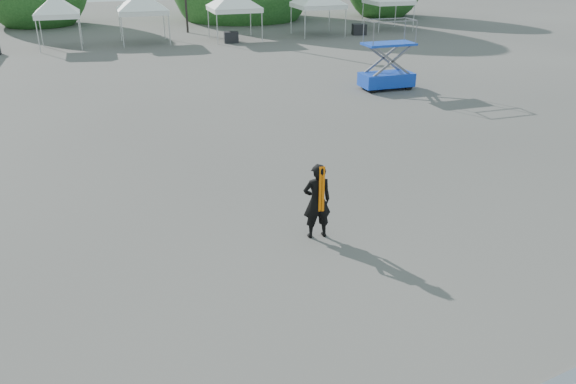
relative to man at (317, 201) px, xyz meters
name	(u,v)px	position (x,y,z in m)	size (l,w,h in m)	color
ground	(265,213)	(-0.80, 1.55, -0.90)	(120.00, 120.00, 0.00)	#474442
man	(317,201)	(0.00, 0.00, 0.00)	(0.68, 0.46, 1.79)	black
scissor_lift	(388,55)	(8.19, 12.50, 0.67)	(2.43, 1.24, 3.12)	#0E21B6
crate_mid	(231,37)	(4.30, 27.81, -0.53)	(0.95, 0.74, 0.74)	black
crate_east	(359,29)	(14.17, 28.50, -0.51)	(0.99, 0.77, 0.77)	black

